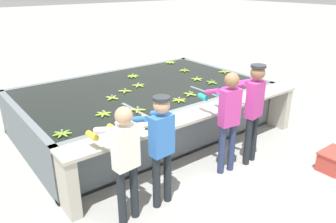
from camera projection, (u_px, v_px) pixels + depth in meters
ground_plane at (207, 165)px, 5.63m from camera, size 80.00×80.00×0.00m
wash_tank at (142, 107)px, 6.92m from camera, size 4.87×3.07×0.91m
work_ledge at (199, 126)px, 5.55m from camera, size 4.87×0.45×0.91m
worker_0 at (124, 155)px, 4.02m from camera, size 0.44×0.72×1.60m
worker_1 at (160, 141)px, 4.33m from camera, size 0.44×0.72×1.60m
worker_2 at (228, 114)px, 5.10m from camera, size 0.48×0.74×1.68m
worker_3 at (253, 105)px, 5.36m from camera, size 0.48×0.75×1.73m
banana_bunch_floating_0 at (103, 114)px, 5.32m from camera, size 0.28×0.27×0.08m
banana_bunch_floating_1 at (125, 91)px, 6.42m from camera, size 0.24×0.24×0.08m
banana_bunch_floating_2 at (133, 76)px, 7.42m from camera, size 0.28×0.28×0.08m
banana_bunch_floating_3 at (184, 71)px, 7.88m from camera, size 0.28×0.26×0.08m
banana_bunch_floating_4 at (190, 94)px, 6.24m from camera, size 0.27×0.27×0.08m
banana_bunch_floating_5 at (138, 110)px, 5.49m from camera, size 0.24×0.24×0.08m
banana_bunch_floating_6 at (139, 85)px, 6.77m from camera, size 0.27×0.28×0.08m
banana_bunch_floating_7 at (179, 100)px, 5.94m from camera, size 0.28×0.28×0.08m
banana_bunch_floating_8 at (170, 62)px, 8.65m from camera, size 0.28×0.28×0.08m
banana_bunch_floating_9 at (212, 82)px, 6.96m from camera, size 0.28×0.28×0.08m
banana_bunch_floating_10 at (112, 98)px, 6.05m from camera, size 0.27×0.27×0.08m
banana_bunch_floating_11 at (197, 79)px, 7.19m from camera, size 0.28×0.26×0.08m
banana_bunch_floating_12 at (62, 134)px, 4.64m from camera, size 0.28×0.28×0.08m
banana_bunch_floating_13 at (224, 72)px, 7.76m from camera, size 0.26×0.26×0.08m
knife_0 at (153, 130)px, 4.78m from camera, size 0.25×0.29×0.02m
crate at (334, 161)px, 5.44m from camera, size 0.55×0.39×0.32m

